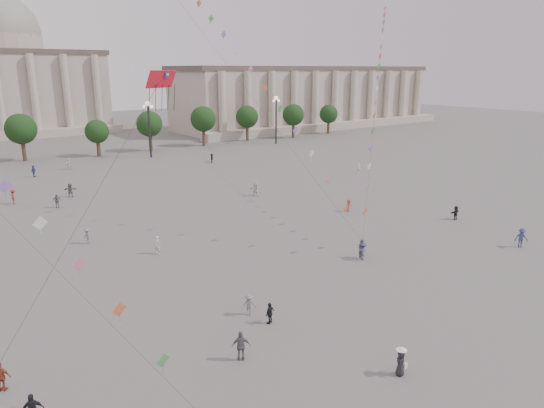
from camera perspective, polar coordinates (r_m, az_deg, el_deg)
ground at (r=32.11m, az=11.00°, el=-15.50°), size 360.00×360.00×0.00m
hall_east at (r=147.64m, az=4.39°, el=12.45°), size 84.00×26.22×17.20m
hall_central at (r=148.95m, az=-28.98°, el=12.87°), size 48.30×34.30×35.50m
tree_row at (r=99.08m, az=-24.14°, el=7.86°), size 137.12×5.12×8.00m
lamp_post_mid_east at (r=95.63m, az=-14.31°, el=9.68°), size 2.00×0.90×10.65m
lamp_post_far_east at (r=110.39m, az=0.48°, el=10.88°), size 2.00×0.90×10.65m
person_crowd_0 at (r=85.12m, az=-26.25°, el=3.48°), size 1.06×1.10×1.84m
person_crowd_3 at (r=58.39m, az=20.79°, el=-0.97°), size 1.49×0.51×1.59m
person_crowd_4 at (r=89.15m, az=-22.81°, el=4.37°), size 1.80×1.31×1.88m
person_crowd_6 at (r=34.07m, az=-2.73°, el=-11.77°), size 1.15×0.90×1.56m
person_crowd_7 at (r=64.85m, az=-1.97°, el=1.77°), size 1.81×1.21×1.87m
person_crowd_8 at (r=58.41m, az=9.02°, el=-0.17°), size 1.06×0.73×1.50m
person_crowd_9 at (r=89.17m, az=-7.09°, el=5.40°), size 1.30×1.50×1.64m
person_crowd_12 at (r=69.67m, az=-22.65°, el=1.53°), size 1.80×1.30×1.88m
person_crowd_13 at (r=45.78m, az=-13.33°, el=-4.70°), size 0.67×0.77×1.77m
person_crowd_14 at (r=51.87m, az=27.28°, el=-3.56°), size 1.40×1.33×1.91m
person_crowd_16 at (r=64.93m, az=-23.99°, el=0.33°), size 1.01×0.46×1.69m
person_crowd_17 at (r=69.06m, az=-28.12°, el=0.78°), size 0.86×1.32×1.92m
person_crowd_18 at (r=80.44m, az=10.17°, el=4.19°), size 0.63×0.74×1.72m
person_crowd_19 at (r=50.43m, az=-20.94°, el=-3.54°), size 0.77×1.11×1.57m
tourist_0 at (r=30.52m, az=-29.27°, el=-17.30°), size 1.06×0.90×1.70m
tourist_3 at (r=29.35m, az=-3.65°, el=-16.32°), size 1.17×0.95×1.86m
tourist_4 at (r=33.06m, az=-0.25°, el=-12.71°), size 0.95×0.64×1.50m
kite_flyer_1 at (r=43.98m, az=10.72°, el=-5.48°), size 1.20×1.16×1.64m
kite_flyer_2 at (r=44.41m, az=10.53°, el=-5.18°), size 0.96×1.05×1.75m
hat_person at (r=29.05m, az=14.91°, el=-17.50°), size 0.88×0.83×1.69m
dragon_kite at (r=30.19m, az=-13.02°, el=12.58°), size 6.42×1.43×17.83m
kite_train_east at (r=69.12m, az=12.63°, el=16.70°), size 39.16×32.92×60.71m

